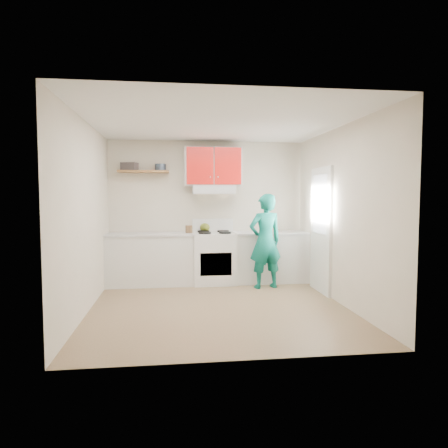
{
  "coord_description": "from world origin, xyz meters",
  "views": [
    {
      "loc": [
        -0.63,
        -5.63,
        1.59
      ],
      "look_at": [
        0.15,
        0.55,
        1.15
      ],
      "focal_mm": 32.3,
      "sensor_mm": 36.0,
      "label": 1
    }
  ],
  "objects": [
    {
      "name": "upper_cabinets",
      "position": [
        0.1,
        1.73,
        2.12
      ],
      "size": [
        1.02,
        0.33,
        0.7
      ],
      "primitive_type": "cube",
      "color": "red",
      "rests_on": "back_wall"
    },
    {
      "name": "person",
      "position": [
        0.93,
        1.09,
        0.81
      ],
      "size": [
        0.66,
        0.51,
        1.62
      ],
      "primitive_type": "imported",
      "rotation": [
        0.0,
        0.0,
        3.37
      ],
      "color": "#0C6D5F",
      "rests_on": "floor"
    },
    {
      "name": "left_wall",
      "position": [
        -1.8,
        0.0,
        1.3
      ],
      "size": [
        0.04,
        3.8,
        2.6
      ],
      "primitive_type": "cube",
      "color": "beige",
      "rests_on": "floor"
    },
    {
      "name": "counter_left",
      "position": [
        -1.04,
        1.6,
        0.45
      ],
      "size": [
        1.52,
        0.6,
        0.9
      ],
      "primitive_type": "cube",
      "color": "silver",
      "rests_on": "floor"
    },
    {
      "name": "right_wall",
      "position": [
        1.8,
        0.0,
        1.3
      ],
      "size": [
        0.04,
        3.8,
        2.6
      ],
      "primitive_type": "cube",
      "color": "beige",
      "rests_on": "floor"
    },
    {
      "name": "counter_right",
      "position": [
        1.14,
        1.6,
        0.45
      ],
      "size": [
        1.32,
        0.6,
        0.9
      ],
      "primitive_type": "cube",
      "color": "silver",
      "rests_on": "floor"
    },
    {
      "name": "shelf",
      "position": [
        -1.15,
        1.75,
        2.02
      ],
      "size": [
        0.9,
        0.3,
        0.04
      ],
      "primitive_type": "cube",
      "color": "brown",
      "rests_on": "back_wall"
    },
    {
      "name": "back_wall",
      "position": [
        0.0,
        1.9,
        1.3
      ],
      "size": [
        3.6,
        0.04,
        2.6
      ],
      "primitive_type": "cube",
      "color": "beige",
      "rests_on": "floor"
    },
    {
      "name": "tin",
      "position": [
        -0.85,
        1.76,
        2.1
      ],
      "size": [
        0.26,
        0.26,
        0.12
      ],
      "primitive_type": "cylinder",
      "rotation": [
        0.0,
        0.0,
        -0.41
      ],
      "color": "#333D4C",
      "rests_on": "shelf"
    },
    {
      "name": "door_glass",
      "position": [
        1.75,
        0.7,
        1.45
      ],
      "size": [
        0.01,
        0.55,
        0.95
      ],
      "primitive_type": "cube",
      "color": "white",
      "rests_on": "door"
    },
    {
      "name": "stove",
      "position": [
        0.1,
        1.57,
        0.46
      ],
      "size": [
        0.76,
        0.65,
        0.92
      ],
      "primitive_type": "cube",
      "color": "white",
      "rests_on": "floor"
    },
    {
      "name": "crock",
      "position": [
        -0.35,
        1.62,
        0.98
      ],
      "size": [
        0.17,
        0.17,
        0.16
      ],
      "primitive_type": "cylinder",
      "rotation": [
        0.0,
        0.0,
        0.37
      ],
      "color": "brown",
      "rests_on": "counter_left"
    },
    {
      "name": "ceiling",
      "position": [
        0.0,
        0.0,
        2.6
      ],
      "size": [
        3.6,
        3.8,
        0.04
      ],
      "primitive_type": "cube",
      "color": "white",
      "rests_on": "floor"
    },
    {
      "name": "silicone_mat",
      "position": [
        1.64,
        1.57,
        0.9
      ],
      "size": [
        0.36,
        0.31,
        0.01
      ],
      "primitive_type": "cube",
      "rotation": [
        0.0,
        0.0,
        -0.09
      ],
      "color": "red",
      "rests_on": "counter_right"
    },
    {
      "name": "door",
      "position": [
        1.78,
        0.7,
        1.02
      ],
      "size": [
        0.05,
        0.85,
        2.05
      ],
      "primitive_type": "cube",
      "color": "white",
      "rests_on": "floor"
    },
    {
      "name": "cutting_board",
      "position": [
        1.03,
        1.57,
        0.91
      ],
      "size": [
        0.36,
        0.28,
        0.02
      ],
      "primitive_type": "cube",
      "rotation": [
        0.0,
        0.0,
        -0.15
      ],
      "color": "olive",
      "rests_on": "counter_right"
    },
    {
      "name": "books",
      "position": [
        -1.4,
        1.74,
        2.11
      ],
      "size": [
        0.32,
        0.27,
        0.14
      ],
      "primitive_type": "cube",
      "rotation": [
        0.0,
        0.0,
        -0.32
      ],
      "color": "#3F3739",
      "rests_on": "shelf"
    },
    {
      "name": "floor",
      "position": [
        0.0,
        0.0,
        0.0
      ],
      "size": [
        3.8,
        3.8,
        0.0
      ],
      "primitive_type": "plane",
      "color": "brown",
      "rests_on": "ground"
    },
    {
      "name": "range_hood",
      "position": [
        0.1,
        1.68,
        1.7
      ],
      "size": [
        0.76,
        0.44,
        0.15
      ],
      "primitive_type": "cube",
      "color": "silver",
      "rests_on": "back_wall"
    },
    {
      "name": "kettle",
      "position": [
        -0.05,
        1.83,
        1.0
      ],
      "size": [
        0.25,
        0.25,
        0.16
      ],
      "primitive_type": "ellipsoid",
      "rotation": [
        0.0,
        0.0,
        -0.39
      ],
      "color": "olive",
      "rests_on": "stove"
    },
    {
      "name": "front_wall",
      "position": [
        0.0,
        -1.9,
        1.3
      ],
      "size": [
        3.6,
        0.04,
        2.6
      ],
      "primitive_type": "cube",
      "color": "beige",
      "rests_on": "floor"
    }
  ]
}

